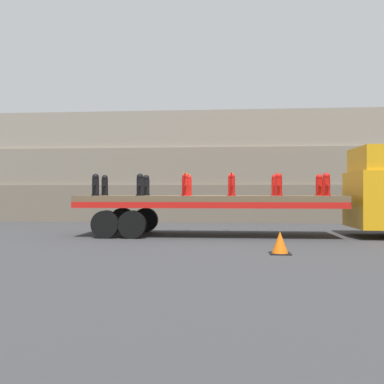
% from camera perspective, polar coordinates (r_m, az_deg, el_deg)
% --- Properties ---
extents(ground_plane, '(120.00, 120.00, 0.00)m').
position_cam_1_polar(ground_plane, '(14.97, 2.29, -5.82)').
color(ground_plane, '#38383A').
extents(rock_cliff, '(60.00, 3.30, 5.61)m').
position_cam_1_polar(rock_cliff, '(22.64, 3.15, 3.27)').
color(rock_cliff, '#706656').
rests_on(rock_cliff, ground_plane).
extents(flatbed_trailer, '(8.95, 2.60, 1.39)m').
position_cam_1_polar(flatbed_trailer, '(14.93, 0.33, -1.47)').
color(flatbed_trailer, brown).
rests_on(flatbed_trailer, ground_plane).
extents(fire_hydrant_black_near_0, '(0.30, 0.50, 0.76)m').
position_cam_1_polar(fire_hydrant_black_near_0, '(15.03, -12.74, 0.91)').
color(fire_hydrant_black_near_0, black).
rests_on(fire_hydrant_black_near_0, flatbed_trailer).
extents(fire_hydrant_black_far_0, '(0.30, 0.50, 0.76)m').
position_cam_1_polar(fire_hydrant_black_far_0, '(16.08, -11.56, 0.86)').
color(fire_hydrant_black_far_0, black).
rests_on(fire_hydrant_black_far_0, flatbed_trailer).
extents(fire_hydrant_black_near_1, '(0.30, 0.50, 0.76)m').
position_cam_1_polar(fire_hydrant_black_near_1, '(14.64, -6.94, 0.94)').
color(fire_hydrant_black_near_1, black).
rests_on(fire_hydrant_black_near_1, flatbed_trailer).
extents(fire_hydrant_black_far_1, '(0.30, 0.50, 0.76)m').
position_cam_1_polar(fire_hydrant_black_far_1, '(15.71, -6.12, 0.88)').
color(fire_hydrant_black_far_1, black).
rests_on(fire_hydrant_black_far_1, flatbed_trailer).
extents(fire_hydrant_red_near_2, '(0.30, 0.50, 0.76)m').
position_cam_1_polar(fire_hydrant_red_near_2, '(14.40, -0.89, 0.95)').
color(fire_hydrant_red_near_2, red).
rests_on(fire_hydrant_red_near_2, flatbed_trailer).
extents(fire_hydrant_red_far_2, '(0.30, 0.50, 0.76)m').
position_cam_1_polar(fire_hydrant_red_far_2, '(15.50, -0.48, 0.89)').
color(fire_hydrant_red_far_2, red).
rests_on(fire_hydrant_red_far_2, flatbed_trailer).
extents(fire_hydrant_red_near_3, '(0.30, 0.50, 0.76)m').
position_cam_1_polar(fire_hydrant_red_near_3, '(14.33, 5.29, 0.96)').
color(fire_hydrant_red_near_3, red).
rests_on(fire_hydrant_red_near_3, flatbed_trailer).
extents(fire_hydrant_red_far_3, '(0.30, 0.50, 0.76)m').
position_cam_1_polar(fire_hydrant_red_far_3, '(15.43, 5.26, 0.89)').
color(fire_hydrant_red_far_3, red).
rests_on(fire_hydrant_red_far_3, flatbed_trailer).
extents(fire_hydrant_red_near_4, '(0.30, 0.50, 0.76)m').
position_cam_1_polar(fire_hydrant_red_near_4, '(14.43, 11.46, 0.95)').
color(fire_hydrant_red_near_4, red).
rests_on(fire_hydrant_red_near_4, flatbed_trailer).
extents(fire_hydrant_red_far_4, '(0.30, 0.50, 0.76)m').
position_cam_1_polar(fire_hydrant_red_far_4, '(15.52, 10.99, 0.89)').
color(fire_hydrant_red_far_4, red).
rests_on(fire_hydrant_red_far_4, flatbed_trailer).
extents(fire_hydrant_red_near_5, '(0.30, 0.50, 0.76)m').
position_cam_1_polar(fire_hydrant_red_near_5, '(14.69, 17.48, 0.93)').
color(fire_hydrant_red_near_5, red).
rests_on(fire_hydrant_red_near_5, flatbed_trailer).
extents(fire_hydrant_red_far_5, '(0.30, 0.50, 0.76)m').
position_cam_1_polar(fire_hydrant_red_far_5, '(15.76, 16.60, 0.87)').
color(fire_hydrant_red_far_5, red).
rests_on(fire_hydrant_red_far_5, flatbed_trailer).
extents(cargo_strap_rear, '(0.05, 2.70, 0.01)m').
position_cam_1_polar(cargo_strap_rear, '(14.96, -0.68, 2.45)').
color(cargo_strap_rear, yellow).
rests_on(cargo_strap_rear, fire_hydrant_red_near_2).
extents(cargo_strap_middle, '(0.05, 2.70, 0.01)m').
position_cam_1_polar(cargo_strap_middle, '(14.89, 5.27, 2.46)').
color(cargo_strap_middle, yellow).
rests_on(cargo_strap_middle, fire_hydrant_red_near_3).
extents(traffic_cone, '(0.51, 0.51, 0.56)m').
position_cam_1_polar(traffic_cone, '(10.75, 11.65, -6.67)').
color(traffic_cone, black).
rests_on(traffic_cone, ground_plane).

